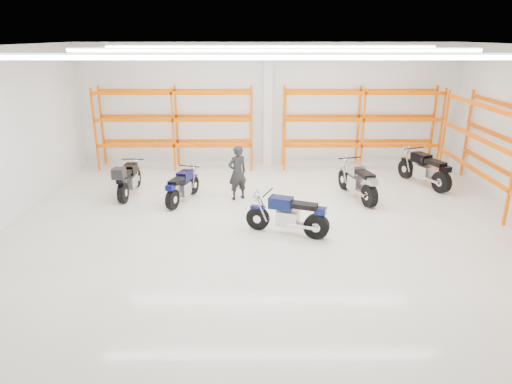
{
  "coord_description": "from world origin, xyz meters",
  "views": [
    {
      "loc": [
        -0.46,
        -11.06,
        4.76
      ],
      "look_at": [
        -0.44,
        0.5,
        0.75
      ],
      "focal_mm": 32.0,
      "sensor_mm": 36.0,
      "label": 1
    }
  ],
  "objects_px": {
    "motorcycle_back_a": "(128,180)",
    "motorcycle_back_b": "(182,187)",
    "motorcycle_main": "(291,216)",
    "motorcycle_back_d": "(426,170)",
    "motorcycle_back_c": "(358,182)",
    "standing_man": "(237,173)",
    "structural_column": "(268,106)"
  },
  "relations": [
    {
      "from": "motorcycle_back_a",
      "to": "motorcycle_back_d",
      "type": "height_order",
      "value": "motorcycle_back_d"
    },
    {
      "from": "motorcycle_back_a",
      "to": "motorcycle_back_b",
      "type": "relative_size",
      "value": 1.12
    },
    {
      "from": "motorcycle_main",
      "to": "motorcycle_back_d",
      "type": "height_order",
      "value": "motorcycle_back_d"
    },
    {
      "from": "standing_man",
      "to": "structural_column",
      "type": "distance_m",
      "value": 4.16
    },
    {
      "from": "motorcycle_back_c",
      "to": "standing_man",
      "type": "bearing_deg",
      "value": -179.92
    },
    {
      "from": "motorcycle_back_a",
      "to": "motorcycle_main",
      "type": "bearing_deg",
      "value": -30.79
    },
    {
      "from": "motorcycle_back_a",
      "to": "motorcycle_back_d",
      "type": "distance_m",
      "value": 9.57
    },
    {
      "from": "motorcycle_back_d",
      "to": "structural_column",
      "type": "xyz_separation_m",
      "value": [
        -5.13,
        2.54,
        1.71
      ]
    },
    {
      "from": "motorcycle_back_b",
      "to": "standing_man",
      "type": "distance_m",
      "value": 1.71
    },
    {
      "from": "motorcycle_main",
      "to": "standing_man",
      "type": "relative_size",
      "value": 1.24
    },
    {
      "from": "motorcycle_back_a",
      "to": "structural_column",
      "type": "relative_size",
      "value": 0.48
    },
    {
      "from": "motorcycle_back_b",
      "to": "motorcycle_back_a",
      "type": "bearing_deg",
      "value": 163.76
    },
    {
      "from": "motorcycle_back_b",
      "to": "structural_column",
      "type": "distance_m",
      "value": 5.16
    },
    {
      "from": "motorcycle_back_c",
      "to": "motorcycle_back_d",
      "type": "bearing_deg",
      "value": 26.41
    },
    {
      "from": "motorcycle_back_d",
      "to": "structural_column",
      "type": "relative_size",
      "value": 0.5
    },
    {
      "from": "motorcycle_back_a",
      "to": "motorcycle_back_b",
      "type": "xyz_separation_m",
      "value": [
        1.73,
        -0.51,
        -0.08
      ]
    },
    {
      "from": "motorcycle_back_b",
      "to": "motorcycle_back_c",
      "type": "relative_size",
      "value": 0.85
    },
    {
      "from": "motorcycle_main",
      "to": "motorcycle_back_a",
      "type": "bearing_deg",
      "value": 149.21
    },
    {
      "from": "structural_column",
      "to": "motorcycle_back_a",
      "type": "bearing_deg",
      "value": -141.03
    },
    {
      "from": "motorcycle_main",
      "to": "motorcycle_back_d",
      "type": "relative_size",
      "value": 0.93
    },
    {
      "from": "motorcycle_back_d",
      "to": "standing_man",
      "type": "bearing_deg",
      "value": -168.6
    },
    {
      "from": "motorcycle_back_d",
      "to": "motorcycle_back_c",
      "type": "bearing_deg",
      "value": -153.59
    },
    {
      "from": "motorcycle_main",
      "to": "motorcycle_back_d",
      "type": "xyz_separation_m",
      "value": [
        4.72,
        3.86,
        0.04
      ]
    },
    {
      "from": "motorcycle_main",
      "to": "motorcycle_back_d",
      "type": "distance_m",
      "value": 6.1
    },
    {
      "from": "motorcycle_back_b",
      "to": "standing_man",
      "type": "bearing_deg",
      "value": 9.35
    },
    {
      "from": "motorcycle_back_c",
      "to": "structural_column",
      "type": "bearing_deg",
      "value": 125.13
    },
    {
      "from": "motorcycle_main",
      "to": "motorcycle_back_a",
      "type": "height_order",
      "value": "motorcycle_back_a"
    },
    {
      "from": "motorcycle_main",
      "to": "motorcycle_back_a",
      "type": "distance_m",
      "value": 5.58
    },
    {
      "from": "motorcycle_back_a",
      "to": "standing_man",
      "type": "relative_size",
      "value": 1.3
    },
    {
      "from": "motorcycle_back_a",
      "to": "motorcycle_back_b",
      "type": "distance_m",
      "value": 1.81
    },
    {
      "from": "motorcycle_back_a",
      "to": "motorcycle_back_d",
      "type": "bearing_deg",
      "value": 6.02
    },
    {
      "from": "motorcycle_back_b",
      "to": "motorcycle_back_d",
      "type": "xyz_separation_m",
      "value": [
        7.78,
        1.51,
        0.08
      ]
    }
  ]
}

